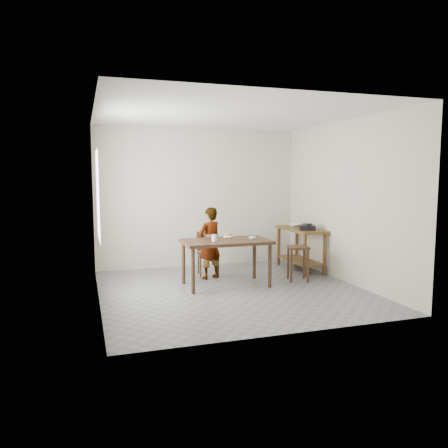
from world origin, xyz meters
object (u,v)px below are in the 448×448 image
object	(u,v)px
dining_table	(226,263)
stool	(298,263)
dining_chair	(208,254)
child	(210,243)
prep_counter	(300,249)

from	to	relation	value
dining_table	stool	xyz separation A→B (m)	(1.27, -0.07, -0.08)
dining_table	dining_chair	world-z (taller)	dining_chair
dining_table	stool	bearing A→B (deg)	-3.10
dining_table	child	distance (m)	0.62
dining_table	dining_chair	size ratio (longest dim) A/B	1.82
child	stool	distance (m)	1.55
dining_table	prep_counter	size ratio (longest dim) A/B	1.17
child	dining_chair	distance (m)	0.35
prep_counter	child	world-z (taller)	child
dining_table	child	bearing A→B (deg)	100.89
child	prep_counter	bearing A→B (deg)	161.08
dining_chair	child	bearing A→B (deg)	-90.82
dining_table	dining_chair	distance (m)	0.82
prep_counter	stool	bearing A→B (deg)	-120.55
prep_counter	child	distance (m)	1.85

